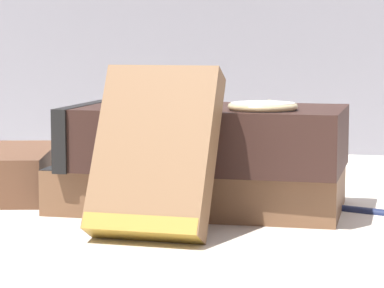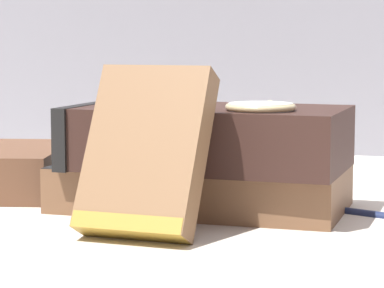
{
  "view_description": "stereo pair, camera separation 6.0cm",
  "coord_description": "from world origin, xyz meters",
  "px_view_note": "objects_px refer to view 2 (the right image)",
  "views": [
    {
      "loc": [
        0.21,
        -0.71,
        0.14
      ],
      "look_at": [
        0.01,
        -0.01,
        0.06
      ],
      "focal_mm": 85.0,
      "sensor_mm": 36.0,
      "label": 1
    },
    {
      "loc": [
        0.27,
        -0.69,
        0.14
      ],
      "look_at": [
        0.01,
        -0.01,
        0.06
      ],
      "focal_mm": 85.0,
      "sensor_mm": 36.0,
      "label": 2
    }
  ],
  "objects_px": {
    "book_flat_bottom": "(196,186)",
    "reading_glasses": "(192,177)",
    "pocket_watch": "(261,107)",
    "book_flat_top": "(202,137)",
    "book_leaning_front": "(145,158)"
  },
  "relations": [
    {
      "from": "book_flat_top",
      "to": "reading_glasses",
      "type": "relative_size",
      "value": 2.17
    },
    {
      "from": "book_flat_bottom",
      "to": "book_flat_top",
      "type": "height_order",
      "value": "book_flat_top"
    },
    {
      "from": "book_flat_top",
      "to": "book_flat_bottom",
      "type": "bearing_deg",
      "value": 127.03
    },
    {
      "from": "book_leaning_front",
      "to": "book_flat_bottom",
      "type": "bearing_deg",
      "value": 91.54
    },
    {
      "from": "book_flat_bottom",
      "to": "book_leaning_front",
      "type": "xyz_separation_m",
      "value": [
        0.0,
        -0.11,
        0.04
      ]
    },
    {
      "from": "book_flat_top",
      "to": "pocket_watch",
      "type": "bearing_deg",
      "value": -23.36
    },
    {
      "from": "pocket_watch",
      "to": "reading_glasses",
      "type": "bearing_deg",
      "value": 124.42
    },
    {
      "from": "book_leaning_front",
      "to": "reading_glasses",
      "type": "relative_size",
      "value": 1.19
    },
    {
      "from": "book_flat_bottom",
      "to": "book_flat_top",
      "type": "relative_size",
      "value": 1.08
    },
    {
      "from": "reading_glasses",
      "to": "book_flat_top",
      "type": "bearing_deg",
      "value": -72.26
    },
    {
      "from": "book_flat_bottom",
      "to": "reading_glasses",
      "type": "distance_m",
      "value": 0.16
    },
    {
      "from": "reading_glasses",
      "to": "book_flat_bottom",
      "type": "bearing_deg",
      "value": -73.85
    },
    {
      "from": "book_flat_top",
      "to": "reading_glasses",
      "type": "height_order",
      "value": "book_flat_top"
    },
    {
      "from": "book_flat_bottom",
      "to": "book_flat_top",
      "type": "distance_m",
      "value": 0.05
    },
    {
      "from": "book_leaning_front",
      "to": "reading_glasses",
      "type": "distance_m",
      "value": 0.27
    }
  ]
}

